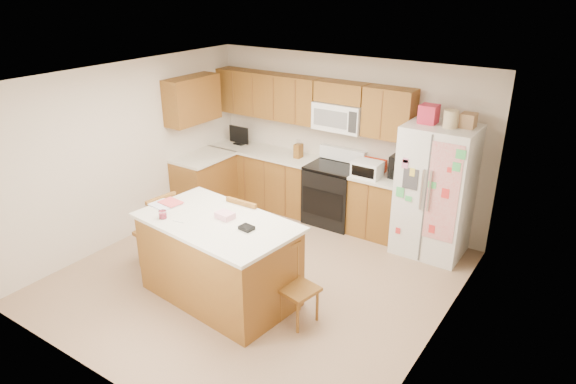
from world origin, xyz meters
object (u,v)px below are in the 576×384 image
Objects in this scene: stove at (333,193)px; windsor_chair_left at (158,232)px; island at (219,259)px; windsor_chair_right at (297,288)px; windsor_chair_back at (250,237)px; refrigerator at (435,190)px.

windsor_chair_left is (-1.23, -2.44, 0.02)m from stove.
windsor_chair_right is (1.01, 0.11, -0.09)m from island.
stove is 1.06× the size of windsor_chair_back.
island is at bearing -173.60° from windsor_chair_right.
stove is 2.57m from windsor_chair_right.
island is at bearing -124.39° from refrigerator.
island is 0.64m from windsor_chair_back.
windsor_chair_back is (-0.04, 0.64, -0.00)m from island.
windsor_chair_back is at bearing 153.27° from windsor_chair_right.
island is at bearing -4.25° from windsor_chair_left.
windsor_chair_right is at bearing 6.40° from island.
refrigerator reaches higher than windsor_chair_left.
stove is at bearing 87.45° from island.
island is 1.86× the size of windsor_chair_left.
windsor_chair_left is 1.21m from windsor_chair_back.
windsor_chair_right is at bearing -26.73° from windsor_chair_back.
windsor_chair_left is 1.18× the size of windsor_chair_right.
island is 2.19× the size of windsor_chair_right.
island is 1.12m from windsor_chair_left.
refrigerator is 1.92× the size of windsor_chair_back.
stove is 1.89m from windsor_chair_back.
stove reaches higher than windsor_chair_left.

